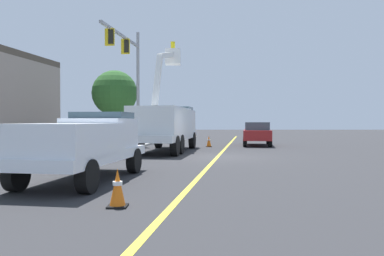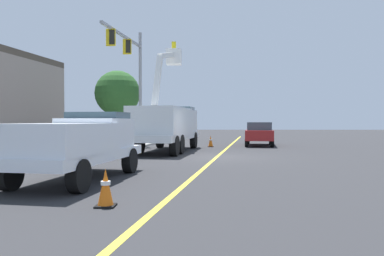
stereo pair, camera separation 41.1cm
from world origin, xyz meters
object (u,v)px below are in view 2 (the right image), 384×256
utility_bucket_truck (167,124)px  passing_minivan (259,132)px  service_pickup_truck (78,143)px  traffic_signal_mast (131,66)px  traffic_cone_mid_front (211,141)px  traffic_cone_leading (106,188)px

utility_bucket_truck → passing_minivan: 8.27m
utility_bucket_truck → service_pickup_truck: size_ratio=1.45×
utility_bucket_truck → traffic_signal_mast: (3.67, 2.75, 3.96)m
utility_bucket_truck → traffic_cone_mid_front: (3.85, -2.66, -1.22)m
utility_bucket_truck → traffic_cone_leading: size_ratio=10.74×
passing_minivan → traffic_signal_mast: traffic_signal_mast is taller
passing_minivan → traffic_cone_leading: 20.61m
traffic_cone_mid_front → traffic_signal_mast: (-0.18, 5.41, 5.17)m
service_pickup_truck → traffic_cone_mid_front: bearing=-16.5°
service_pickup_truck → traffic_cone_mid_front: 15.38m
utility_bucket_truck → traffic_cone_mid_front: bearing=-34.7°
traffic_cone_leading → traffic_cone_mid_front: 18.29m
passing_minivan → traffic_cone_mid_front: (-1.54, 3.57, -0.59)m
passing_minivan → traffic_signal_mast: bearing=100.9°
utility_bucket_truck → traffic_cone_mid_front: size_ratio=10.82×
service_pickup_truck → traffic_cone_mid_front: size_ratio=7.47×
traffic_cone_mid_front → traffic_signal_mast: bearing=92.0°
passing_minivan → traffic_signal_mast: (-1.73, 8.98, 4.59)m
service_pickup_truck → passing_minivan: size_ratio=1.16×
utility_bucket_truck → passing_minivan: (5.39, -6.23, -0.63)m
utility_bucket_truck → passing_minivan: size_ratio=1.69×
traffic_cone_leading → traffic_cone_mid_front: bearing=-8.4°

